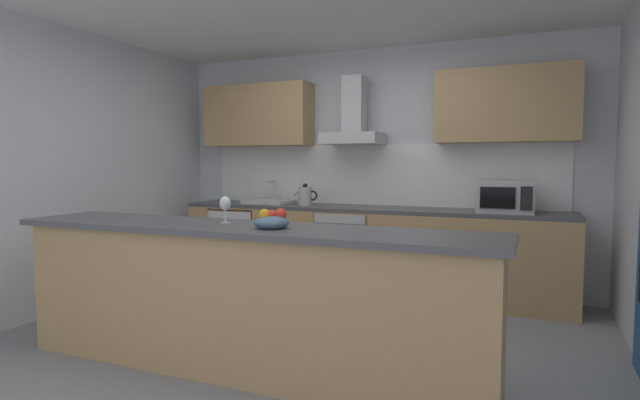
{
  "coord_description": "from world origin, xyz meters",
  "views": [
    {
      "loc": [
        1.62,
        -3.35,
        1.36
      ],
      "look_at": [
        -0.03,
        0.52,
        1.05
      ],
      "focal_mm": 28.12,
      "sensor_mm": 36.0,
      "label": 1
    }
  ],
  "objects_px": {
    "wine_glass": "(225,205)",
    "range_hood": "(354,123)",
    "refrigerator": "(243,244)",
    "sink": "(269,201)",
    "oven": "(349,248)",
    "kettle": "(305,196)",
    "microwave": "(506,197)",
    "fruit_bowl": "(272,221)"
  },
  "relations": [
    {
      "from": "sink",
      "to": "wine_glass",
      "type": "distance_m",
      "value": 2.3
    },
    {
      "from": "oven",
      "to": "microwave",
      "type": "distance_m",
      "value": 1.66
    },
    {
      "from": "refrigerator",
      "to": "sink",
      "type": "bearing_deg",
      "value": 2.28
    },
    {
      "from": "sink",
      "to": "wine_glass",
      "type": "height_order",
      "value": "sink"
    },
    {
      "from": "range_hood",
      "to": "fruit_bowl",
      "type": "relative_size",
      "value": 3.27
    },
    {
      "from": "microwave",
      "to": "wine_glass",
      "type": "height_order",
      "value": "microwave"
    },
    {
      "from": "oven",
      "to": "sink",
      "type": "bearing_deg",
      "value": 179.35
    },
    {
      "from": "microwave",
      "to": "wine_glass",
      "type": "bearing_deg",
      "value": -128.51
    },
    {
      "from": "refrigerator",
      "to": "microwave",
      "type": "relative_size",
      "value": 1.7
    },
    {
      "from": "fruit_bowl",
      "to": "refrigerator",
      "type": "bearing_deg",
      "value": 125.64
    },
    {
      "from": "refrigerator",
      "to": "oven",
      "type": "bearing_deg",
      "value": 0.12
    },
    {
      "from": "oven",
      "to": "wine_glass",
      "type": "relative_size",
      "value": 4.5
    },
    {
      "from": "microwave",
      "to": "sink",
      "type": "height_order",
      "value": "microwave"
    },
    {
      "from": "refrigerator",
      "to": "sink",
      "type": "distance_m",
      "value": 0.61
    },
    {
      "from": "refrigerator",
      "to": "wine_glass",
      "type": "bearing_deg",
      "value": -60.79
    },
    {
      "from": "microwave",
      "to": "wine_glass",
      "type": "distance_m",
      "value": 2.68
    },
    {
      "from": "refrigerator",
      "to": "range_hood",
      "type": "height_order",
      "value": "range_hood"
    },
    {
      "from": "refrigerator",
      "to": "fruit_bowl",
      "type": "distance_m",
      "value": 2.82
    },
    {
      "from": "refrigerator",
      "to": "range_hood",
      "type": "bearing_deg",
      "value": 5.77
    },
    {
      "from": "range_hood",
      "to": "oven",
      "type": "bearing_deg",
      "value": -90.0
    },
    {
      "from": "microwave",
      "to": "range_hood",
      "type": "bearing_deg",
      "value": 174.2
    },
    {
      "from": "wine_glass",
      "to": "refrigerator",
      "type": "bearing_deg",
      "value": 119.21
    },
    {
      "from": "oven",
      "to": "kettle",
      "type": "distance_m",
      "value": 0.74
    },
    {
      "from": "microwave",
      "to": "sink",
      "type": "relative_size",
      "value": 1.0
    },
    {
      "from": "sink",
      "to": "microwave",
      "type": "bearing_deg",
      "value": -0.89
    },
    {
      "from": "refrigerator",
      "to": "wine_glass",
      "type": "relative_size",
      "value": 4.78
    },
    {
      "from": "oven",
      "to": "wine_glass",
      "type": "bearing_deg",
      "value": -93.25
    },
    {
      "from": "wine_glass",
      "to": "range_hood",
      "type": "bearing_deg",
      "value": 86.93
    },
    {
      "from": "refrigerator",
      "to": "sink",
      "type": "relative_size",
      "value": 1.7
    },
    {
      "from": "oven",
      "to": "microwave",
      "type": "height_order",
      "value": "microwave"
    },
    {
      "from": "sink",
      "to": "kettle",
      "type": "distance_m",
      "value": 0.48
    },
    {
      "from": "oven",
      "to": "kettle",
      "type": "relative_size",
      "value": 2.77
    },
    {
      "from": "refrigerator",
      "to": "kettle",
      "type": "height_order",
      "value": "kettle"
    },
    {
      "from": "refrigerator",
      "to": "sink",
      "type": "xyz_separation_m",
      "value": [
        0.34,
        0.01,
        0.5
      ]
    },
    {
      "from": "microwave",
      "to": "kettle",
      "type": "height_order",
      "value": "microwave"
    },
    {
      "from": "kettle",
      "to": "wine_glass",
      "type": "bearing_deg",
      "value": -79.92
    },
    {
      "from": "refrigerator",
      "to": "fruit_bowl",
      "type": "bearing_deg",
      "value": -54.36
    },
    {
      "from": "kettle",
      "to": "fruit_bowl",
      "type": "distance_m",
      "value": 2.35
    },
    {
      "from": "oven",
      "to": "range_hood",
      "type": "height_order",
      "value": "range_hood"
    },
    {
      "from": "refrigerator",
      "to": "wine_glass",
      "type": "distance_m",
      "value": 2.52
    },
    {
      "from": "microwave",
      "to": "kettle",
      "type": "bearing_deg",
      "value": -179.84
    },
    {
      "from": "fruit_bowl",
      "to": "microwave",
      "type": "bearing_deg",
      "value": 60.64
    }
  ]
}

